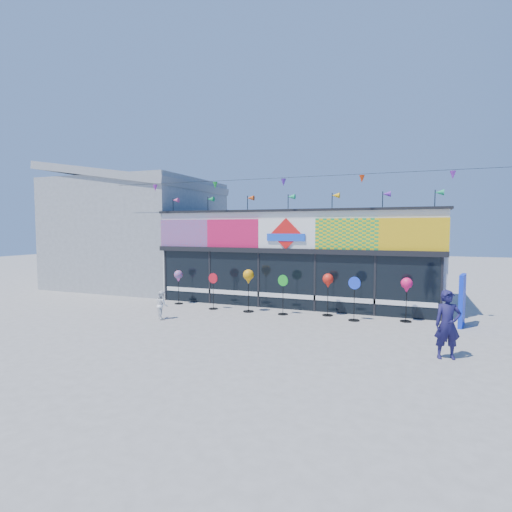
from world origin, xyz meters
The scene contains 13 objects.
ground centered at (0.00, 0.00, 0.00)m, with size 80.00×80.00×0.00m, color slate.
kite_shop centered at (0.00, 5.94, 2.05)m, with size 16.00×5.70×5.31m.
neighbour_building centered at (-10.00, 7.00, 3.20)m, with size 8.18×7.20×6.87m.
blue_sign centered at (6.39, 2.74, 0.89)m, with size 0.31×0.90×1.78m.
spinner_0 centered at (-4.72, 2.78, 1.19)m, with size 0.38×0.38×1.48m.
spinner_1 centered at (-2.78, 2.32, 0.78)m, with size 0.42×0.38×1.48m.
spinner_2 centered at (-1.23, 2.35, 1.36)m, with size 0.43×0.43×1.69m.
spinner_3 centered at (0.20, 2.37, 0.81)m, with size 0.43×0.39×1.53m.
spinner_4 centered at (1.84, 2.80, 1.29)m, with size 0.41×0.41×1.61m.
spinner_5 centered at (2.89, 2.30, 0.84)m, with size 0.44×0.40×1.59m.
spinner_6 centered at (4.63, 2.81, 1.26)m, with size 0.40×0.40×1.58m.
adult_man centered at (5.65, -1.10, 0.88)m, with size 0.64×0.42×1.76m, color #171440.
child centered at (-3.72, 0.05, 0.52)m, with size 0.51×0.29×1.04m, color white.
Camera 1 is at (4.71, -12.16, 3.32)m, focal length 28.00 mm.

